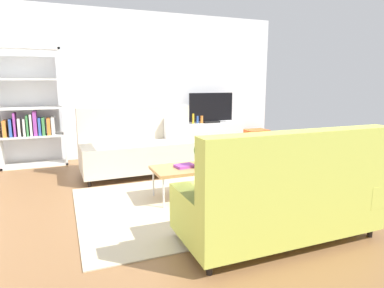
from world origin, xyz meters
TOP-DOWN VIEW (x-y plane):
  - ground_plane at (0.00, 0.00)m, footprint 7.68×7.68m
  - wall_far at (0.00, 2.80)m, footprint 6.40×0.12m
  - area_rug at (0.13, -0.34)m, footprint 2.90×2.20m
  - couch_beige at (-0.21, 1.28)m, footprint 1.92×0.89m
  - couch_green at (0.46, -1.56)m, footprint 1.90×0.84m
  - coffee_table at (0.18, -0.14)m, footprint 1.10×0.56m
  - tv_console at (1.61, 2.46)m, footprint 1.40×0.44m
  - tv at (1.61, 2.44)m, footprint 1.00×0.20m
  - bookshelf at (-1.89, 2.48)m, footprint 1.10×0.36m
  - storage_trunk at (2.71, 2.36)m, footprint 0.52×0.40m
  - potted_plant at (0.25, -0.22)m, footprint 0.22×0.22m
  - table_book_0 at (0.04, -0.13)m, footprint 0.26×0.21m
  - vase_0 at (1.03, 2.51)m, footprint 0.09×0.09m
  - bottle_0 at (1.19, 2.42)m, footprint 0.05×0.05m
  - bottle_1 at (1.29, 2.42)m, footprint 0.05×0.05m
  - bottle_2 at (1.39, 2.42)m, footprint 0.06×0.06m

SIDE VIEW (x-z plane):
  - ground_plane at x=0.00m, z-range 0.00..0.00m
  - area_rug at x=0.13m, z-range 0.00..0.01m
  - storage_trunk at x=2.71m, z-range 0.00..0.44m
  - tv_console at x=1.61m, z-range 0.00..0.64m
  - coffee_table at x=0.18m, z-range 0.18..0.60m
  - table_book_0 at x=0.04m, z-range 0.42..0.45m
  - couch_beige at x=-0.21m, z-range -0.11..0.99m
  - couch_green at x=0.46m, z-range -0.10..1.00m
  - potted_plant at x=0.25m, z-range 0.43..0.76m
  - vase_0 at x=1.03m, z-range 0.64..0.79m
  - bottle_1 at x=1.29m, z-range 0.64..0.80m
  - bottle_2 at x=1.39m, z-range 0.64..0.80m
  - bottle_0 at x=1.19m, z-range 0.64..0.85m
  - tv at x=1.61m, z-range 0.63..1.27m
  - bookshelf at x=-1.89m, z-range -0.09..2.01m
  - wall_far at x=0.00m, z-range 0.00..2.90m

